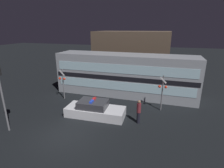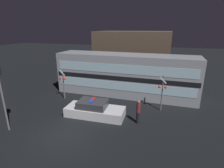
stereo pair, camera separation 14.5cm
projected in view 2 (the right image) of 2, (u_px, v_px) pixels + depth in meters
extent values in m
plane|color=black|center=(66.00, 135.00, 11.61)|extent=(120.00, 120.00, 0.00)
cube|color=#999EA5|center=(125.00, 75.00, 18.08)|extent=(14.22, 2.98, 4.25)
cube|color=black|center=(121.00, 79.00, 16.72)|extent=(13.94, 0.03, 0.42)
cube|color=silver|center=(121.00, 86.00, 16.95)|extent=(13.51, 0.02, 0.85)
cube|color=silver|center=(121.00, 69.00, 16.43)|extent=(13.51, 0.02, 0.85)
cube|color=silver|center=(95.00, 112.00, 13.99)|extent=(4.75, 2.01, 0.74)
cube|color=#333338|center=(93.00, 104.00, 13.83)|extent=(2.31, 1.68, 0.55)
cube|color=blue|center=(91.00, 101.00, 13.48)|extent=(0.22, 0.55, 0.12)
cube|color=red|center=(94.00, 99.00, 13.98)|extent=(0.22, 0.55, 0.12)
cylinder|color=black|center=(138.00, 118.00, 12.89)|extent=(0.26, 0.26, 0.87)
cylinder|color=maroon|center=(138.00, 108.00, 12.64)|extent=(0.31, 0.31, 0.72)
sphere|color=#8C664C|center=(139.00, 102.00, 12.50)|extent=(0.24, 0.24, 0.24)
cylinder|color=slate|center=(162.00, 94.00, 14.56)|extent=(0.10, 0.10, 3.09)
sphere|color=red|center=(159.00, 87.00, 14.33)|extent=(0.23, 0.23, 0.23)
sphere|color=red|center=(166.00, 87.00, 14.19)|extent=(0.23, 0.23, 0.23)
cube|color=white|center=(163.00, 80.00, 14.14)|extent=(0.58, 0.03, 0.58)
cylinder|color=slate|center=(64.00, 84.00, 17.10)|extent=(0.10, 0.10, 3.02)
sphere|color=red|center=(60.00, 78.00, 16.87)|extent=(0.23, 0.23, 0.23)
sphere|color=red|center=(65.00, 79.00, 16.73)|extent=(0.23, 0.23, 0.23)
cube|color=white|center=(62.00, 73.00, 16.68)|extent=(0.58, 0.03, 0.58)
cylinder|color=slate|center=(4.00, 104.00, 11.56)|extent=(0.12, 0.12, 3.93)
cube|color=brown|center=(133.00, 54.00, 25.48)|extent=(10.28, 6.36, 6.32)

